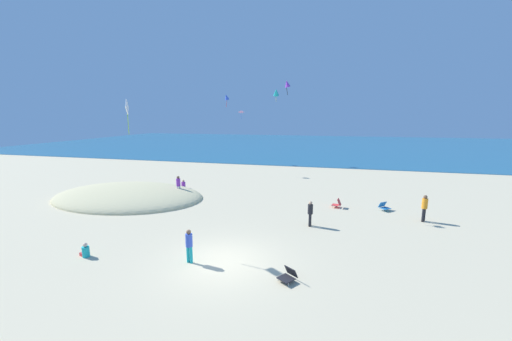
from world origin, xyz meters
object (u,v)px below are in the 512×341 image
at_px(person_4, 178,184).
at_px(kite_pink, 241,111).
at_px(person_3, 424,206).
at_px(person_5, 183,185).
at_px(beach_chair_mid_beach, 384,206).
at_px(beach_chair_far_right, 288,275).
at_px(kite_purple, 287,84).
at_px(kite_white, 127,108).
at_px(kite_teal, 276,92).
at_px(person_2, 85,251).
at_px(person_1, 310,212).
at_px(person_0, 189,244).
at_px(beach_chair_far_left, 337,203).
at_px(kite_blue, 226,97).

bearing_deg(person_4, kite_pink, -53.70).
distance_m(person_3, person_5, 18.32).
height_order(beach_chair_mid_beach, beach_chair_far_right, beach_chair_mid_beach).
relative_size(person_3, kite_purple, 1.68).
bearing_deg(kite_white, kite_teal, 85.44).
distance_m(beach_chair_far_right, person_2, 9.04).
xyz_separation_m(person_1, person_3, (6.47, 2.42, 0.09)).
relative_size(person_0, person_4, 0.93).
bearing_deg(beach_chair_far_right, person_4, -99.54).
height_order(person_4, person_5, person_4).
height_order(person_2, kite_white, kite_white).
distance_m(beach_chair_mid_beach, person_2, 17.38).
xyz_separation_m(beach_chair_far_left, person_0, (-6.21, -9.60, 0.56)).
relative_size(person_0, kite_pink, 1.20).
bearing_deg(person_3, beach_chair_far_right, 84.01).
bearing_deg(kite_purple, person_4, 175.37).
relative_size(kite_blue, kite_purple, 1.48).
distance_m(beach_chair_mid_beach, person_0, 13.40).
bearing_deg(kite_blue, person_3, -37.14).
relative_size(beach_chair_mid_beach, person_1, 0.57).
xyz_separation_m(beach_chair_mid_beach, kite_purple, (-6.50, -0.68, 7.94)).
bearing_deg(person_0, kite_blue, 25.88).
height_order(kite_blue, kite_purple, kite_blue).
distance_m(person_1, kite_purple, 8.36).
height_order(beach_chair_mid_beach, person_3, person_3).
bearing_deg(beach_chair_far_left, person_3, 173.69).
bearing_deg(person_5, person_0, 47.50).
height_order(person_2, person_3, person_3).
height_order(beach_chair_far_right, kite_white, kite_white).
bearing_deg(person_1, person_5, 159.14).
xyz_separation_m(person_5, kite_blue, (1.04, 8.60, 7.92)).
bearing_deg(person_2, person_0, -153.20).
height_order(person_1, kite_purple, kite_purple).
height_order(kite_pink, kite_purple, kite_purple).
bearing_deg(person_5, beach_chair_far_right, 59.75).
bearing_deg(kite_white, person_0, -22.90).
bearing_deg(beach_chair_mid_beach, kite_pink, -179.61).
bearing_deg(person_0, beach_chair_mid_beach, -32.78).
bearing_deg(beach_chair_far_left, person_2, 54.25).
bearing_deg(kite_white, person_3, 23.57).
bearing_deg(person_3, person_1, 53.44).
distance_m(kite_teal, kite_purple, 19.77).
relative_size(kite_blue, kite_teal, 0.81).
bearing_deg(kite_white, kite_pink, 95.23).
height_order(person_2, kite_blue, kite_blue).
xyz_separation_m(kite_blue, kite_purple, (8.37, -11.73, 0.03)).
bearing_deg(kite_teal, person_5, -107.61).
xyz_separation_m(beach_chair_mid_beach, person_4, (-15.00, 0.00, 0.64)).
bearing_deg(person_5, beach_chair_mid_beach, 99.89).
height_order(person_1, kite_teal, kite_teal).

